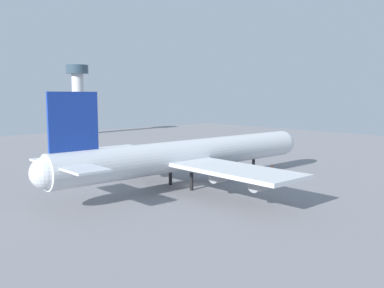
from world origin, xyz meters
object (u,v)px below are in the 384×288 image
Objects in this scene: control_tower at (78,92)px; cargo_airplane at (191,155)px; safety_cone_nose at (272,166)px; cargo_loader at (185,161)px.

cargo_airplane is at bearing -106.06° from control_tower.
control_tower is at bearing 88.19° from safety_cone_nose.
cargo_airplane is at bearing -127.81° from cargo_loader.
control_tower is (33.87, 117.62, 13.13)m from cargo_airplane.
cargo_loader is 0.17× the size of control_tower.
control_tower reaches higher than safety_cone_nose.
cargo_airplane is 30.91m from safety_cone_nose.
cargo_airplane reaches higher than cargo_loader.
cargo_airplane is at bearing -175.31° from safety_cone_nose.
cargo_loader is at bearing 131.73° from safety_cone_nose.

